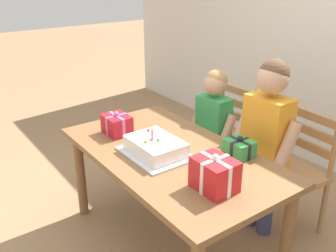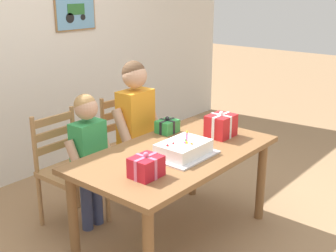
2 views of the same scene
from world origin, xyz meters
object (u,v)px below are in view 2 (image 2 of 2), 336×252
dining_table (176,163)px  chair_right (130,145)px  gift_box_corner_small (167,126)px  chair_left (68,169)px  gift_box_red_large (146,167)px  birthday_cake (183,149)px  child_younger (89,149)px  child_older (136,120)px  gift_box_beside_cake (221,126)px

dining_table → chair_right: bearing=66.6°
gift_box_corner_small → chair_left: (-0.63, 0.50, -0.30)m
chair_right → gift_box_red_large: bearing=-130.7°
gift_box_corner_small → birthday_cake: bearing=-127.7°
birthday_cake → child_younger: child_younger is taller
birthday_cake → chair_left: 1.01m
gift_box_corner_small → chair_right: chair_right is taller
child_older → gift_box_beside_cake: bearing=-70.7°
dining_table → gift_box_beside_cake: (0.48, -0.07, 0.18)m
chair_left → gift_box_corner_small: bearing=-38.1°
chair_right → child_younger: child_younger is taller
birthday_cake → gift_box_red_large: birthday_cake is taller
gift_box_beside_cake → child_younger: bearing=137.9°
chair_right → child_older: (-0.12, -0.19, 0.31)m
chair_left → chair_right: bearing=-0.0°
gift_box_red_large → gift_box_corner_small: gift_box_red_large is taller
gift_box_red_large → chair_right: chair_right is taller
dining_table → gift_box_red_large: 0.51m
child_older → gift_box_corner_small: bearing=-81.2°
child_younger → dining_table: bearing=-65.2°
birthday_cake → chair_left: size_ratio=0.48×
dining_table → chair_right: (0.35, 0.81, -0.16)m
gift_box_red_large → child_older: bearing=47.3°
gift_box_corner_small → child_older: 0.31m
gift_box_beside_cake → child_younger: (-0.77, 0.70, -0.14)m
dining_table → gift_box_corner_small: bearing=48.1°
gift_box_corner_small → child_older: size_ratio=0.13×
gift_box_corner_small → gift_box_beside_cake: bearing=-63.2°
child_younger → gift_box_beside_cake: bearing=-42.1°
gift_box_beside_cake → chair_right: 0.96m
chair_left → child_older: bearing=-17.9°
chair_right → gift_box_corner_small: bearing=-97.8°
chair_left → chair_right: 0.70m
dining_table → birthday_cake: (-0.03, -0.10, 0.14)m
child_older → birthday_cake: bearing=-110.6°
birthday_cake → gift_box_red_large: size_ratio=2.23×
gift_box_beside_cake → chair_right: size_ratio=0.25×
gift_box_corner_small → chair_right: size_ratio=0.19×
gift_box_red_large → gift_box_beside_cake: bearing=3.7°
gift_box_red_large → child_older: size_ratio=0.15×
gift_box_beside_cake → chair_left: 1.26m
chair_left → child_older: (0.59, -0.19, 0.31)m
child_older → dining_table: bearing=-110.8°
gift_box_beside_cake → chair_left: (-0.83, 0.88, -0.34)m
chair_right → chair_left: bearing=180.0°
dining_table → child_older: (0.24, 0.62, 0.15)m
chair_right → child_older: 0.38m
birthday_cake → child_older: child_older is taller
gift_box_beside_cake → gift_box_corner_small: 0.44m
gift_box_red_large → child_younger: size_ratio=0.18×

